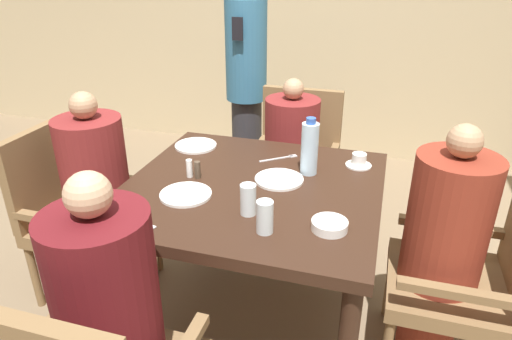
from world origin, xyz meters
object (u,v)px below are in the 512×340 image
at_px(plate_dessert_center, 196,146).
at_px(water_bottle, 310,148).
at_px(diner_in_near_chair, 113,332).
at_px(bowl_small, 330,225).
at_px(standing_host, 246,83).
at_px(plate_main_left, 186,194).
at_px(chair_left_side, 77,207).
at_px(glass_tall_mid, 265,217).
at_px(chair_far_side, 296,159).
at_px(diner_in_right_chair, 442,251).
at_px(glass_tall_near, 248,199).
at_px(diner_in_far_chair, 291,161).
at_px(plate_main_right, 279,179).
at_px(chair_right_side, 475,274).
at_px(teacup_with_saucer, 359,161).
at_px(diner_in_left_chair, 99,197).

distance_m(plate_dessert_center, water_bottle, 0.65).
distance_m(diner_in_near_chair, bowl_small, 0.82).
distance_m(standing_host, plate_main_left, 1.42).
xyz_separation_m(chair_left_side, glass_tall_mid, (1.10, -0.34, 0.33)).
xyz_separation_m(chair_far_side, glass_tall_mid, (0.15, -1.27, 0.33)).
relative_size(chair_left_side, glass_tall_mid, 7.29).
xyz_separation_m(diner_in_right_chair, glass_tall_near, (-0.75, -0.23, 0.24)).
distance_m(diner_in_near_chair, standing_host, 2.05).
height_order(diner_in_far_chair, glass_tall_near, diner_in_far_chair).
height_order(diner_in_far_chair, bowl_small, diner_in_far_chair).
bearing_deg(standing_host, diner_in_near_chair, -84.29).
bearing_deg(diner_in_right_chair, glass_tall_near, -162.68).
bearing_deg(plate_main_right, chair_far_side, 96.70).
bearing_deg(diner_in_right_chair, chair_right_side, 0.00).
relative_size(glass_tall_near, glass_tall_mid, 1.00).
bearing_deg(plate_main_right, chair_left_side, -175.74).
bearing_deg(plate_main_left, teacup_with_saucer, 37.53).
relative_size(diner_in_right_chair, standing_host, 0.69).
relative_size(chair_left_side, standing_host, 0.56).
xyz_separation_m(plate_main_right, bowl_small, (0.27, -0.34, 0.01)).
distance_m(chair_right_side, bowl_small, 0.69).
xyz_separation_m(chair_left_side, plate_main_left, (0.71, -0.17, 0.27)).
height_order(plate_main_right, bowl_small, bowl_small).
xyz_separation_m(diner_in_near_chair, glass_tall_near, (0.28, 0.55, 0.23)).
height_order(standing_host, glass_tall_near, standing_host).
distance_m(diner_in_right_chair, diner_in_near_chair, 1.30).
bearing_deg(chair_left_side, plate_main_right, 4.26).
bearing_deg(plate_main_left, plate_dessert_center, 109.16).
xyz_separation_m(chair_far_side, plate_main_right, (0.10, -0.85, 0.27)).
relative_size(standing_host, plate_dessert_center, 7.50).
height_order(chair_right_side, glass_tall_mid, chair_right_side).
xyz_separation_m(plate_main_left, glass_tall_mid, (0.39, -0.17, 0.06)).
bearing_deg(bowl_small, standing_host, 118.19).
height_order(teacup_with_saucer, bowl_small, teacup_with_saucer).
xyz_separation_m(diner_in_near_chair, teacup_with_saucer, (0.65, 1.13, 0.19)).
xyz_separation_m(diner_in_near_chair, bowl_small, (0.59, 0.53, 0.19)).
bearing_deg(chair_left_side, plate_dessert_center, 32.52).
xyz_separation_m(diner_in_right_chair, diner_in_near_chair, (-1.03, -0.79, 0.01)).
distance_m(diner_in_left_chair, bowl_small, 1.23).
bearing_deg(glass_tall_near, chair_left_side, 166.87).
bearing_deg(diner_in_far_chair, chair_left_side, -140.38).
height_order(chair_left_side, bowl_small, chair_left_side).
distance_m(teacup_with_saucer, water_bottle, 0.28).
height_order(diner_in_left_chair, chair_right_side, diner_in_left_chair).
bearing_deg(glass_tall_mid, standing_host, 110.08).
distance_m(chair_far_side, diner_in_near_chair, 1.74).
height_order(chair_far_side, plate_main_left, chair_far_side).
distance_m(chair_left_side, bowl_small, 1.38).
xyz_separation_m(chair_far_side, bowl_small, (0.37, -1.19, 0.28)).
bearing_deg(teacup_with_saucer, plate_main_right, -141.22).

